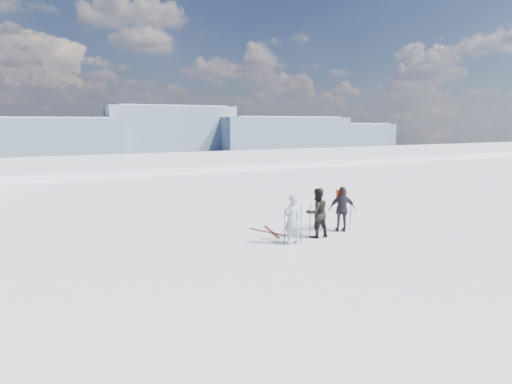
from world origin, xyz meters
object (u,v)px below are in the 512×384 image
Objects in this scene: skier_dark at (317,213)px; skis_loose at (270,232)px; skier_grey at (292,220)px; skier_pack at (342,209)px.

skier_dark is 1.03× the size of skis_loose.
skier_dark is at bearing -169.86° from skier_grey.
skier_grey is at bearing 17.37° from skier_dark.
skier_pack is at bearing -171.76° from skier_grey.
skier_dark is at bearing -46.14° from skis_loose.
skier_dark reaches higher than skis_loose.
skier_grey is 0.99× the size of skier_pack.
skier_pack is at bearing -166.32° from skier_dark.
skis_loose is at bearing -44.20° from skier_dark.
skier_dark reaches higher than skier_grey.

